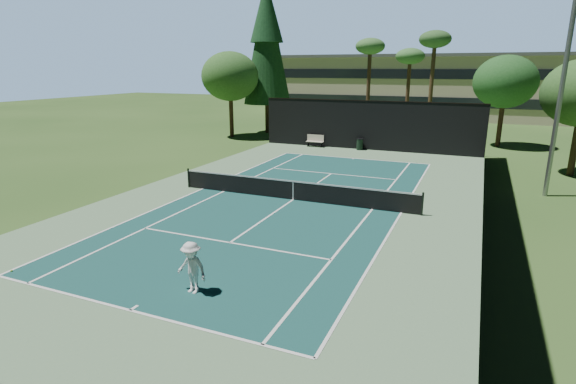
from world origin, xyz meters
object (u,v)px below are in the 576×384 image
(tennis_ball_b, at_px, (246,188))
(trash_bin, at_px, (360,144))
(tennis_net, at_px, (293,190))
(tennis_ball_a, at_px, (12,271))
(player, at_px, (192,268))
(park_bench, at_px, (315,140))
(tennis_ball_d, at_px, (235,176))
(tennis_ball_c, at_px, (324,178))

(tennis_ball_b, xyz_separation_m, trash_bin, (2.76, 14.68, 0.44))
(tennis_net, height_order, tennis_ball_a, tennis_net)
(player, xyz_separation_m, park_bench, (-5.46, 25.98, -0.27))
(tennis_ball_b, relative_size, park_bench, 0.05)
(tennis_net, height_order, tennis_ball_d, tennis_net)
(tennis_net, bearing_deg, park_bench, 105.87)
(tennis_net, height_order, park_bench, tennis_net)
(tennis_ball_a, bearing_deg, player, 10.54)
(tennis_ball_c, relative_size, park_bench, 0.05)
(trash_bin, bearing_deg, tennis_net, -88.04)
(tennis_ball_a, bearing_deg, tennis_ball_d, 89.48)
(tennis_ball_a, height_order, trash_bin, trash_bin)
(tennis_net, xyz_separation_m, park_bench, (-4.46, 15.70, -0.01))
(tennis_ball_b, xyz_separation_m, tennis_ball_c, (3.25, 4.13, 0.00))
(tennis_ball_b, xyz_separation_m, park_bench, (-1.17, 14.73, 0.51))
(player, distance_m, tennis_ball_b, 12.07)
(tennis_ball_b, height_order, tennis_ball_d, tennis_ball_b)
(tennis_ball_b, distance_m, park_bench, 14.78)
(tennis_ball_b, bearing_deg, tennis_ball_d, 130.91)
(tennis_ball_b, distance_m, trash_bin, 14.95)
(player, height_order, trash_bin, player)
(tennis_ball_b, bearing_deg, tennis_ball_a, -99.59)
(tennis_ball_b, bearing_deg, tennis_net, -16.40)
(tennis_net, bearing_deg, tennis_ball_a, -115.19)
(player, height_order, tennis_ball_b, player)
(player, relative_size, park_bench, 1.08)
(park_bench, bearing_deg, tennis_ball_d, -93.67)
(park_bench, bearing_deg, tennis_ball_a, -91.97)
(tennis_ball_c, height_order, tennis_ball_d, tennis_ball_c)
(tennis_net, height_order, trash_bin, tennis_net)
(tennis_ball_c, bearing_deg, trash_bin, 92.64)
(tennis_ball_b, bearing_deg, park_bench, 94.55)
(tennis_net, distance_m, tennis_ball_d, 6.20)
(tennis_ball_a, distance_m, tennis_ball_b, 12.62)
(player, bearing_deg, tennis_ball_d, 122.42)
(tennis_ball_d, relative_size, park_bench, 0.04)
(tennis_ball_a, relative_size, park_bench, 0.05)
(tennis_ball_b, height_order, trash_bin, trash_bin)
(player, xyz_separation_m, tennis_ball_c, (-1.04, 15.38, -0.77))
(tennis_ball_c, bearing_deg, player, -86.13)
(tennis_net, distance_m, tennis_ball_b, 3.47)
(tennis_ball_d, height_order, park_bench, park_bench)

